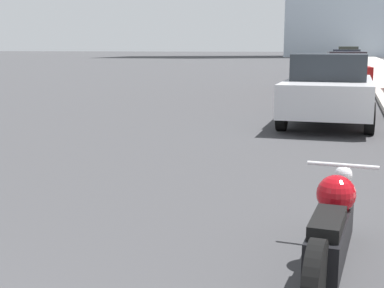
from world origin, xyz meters
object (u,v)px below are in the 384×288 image
parked_car_blue (346,63)px  parked_car_yellow (348,57)px  parked_car_silver (329,88)px  motorcycle (332,229)px  parked_car_white (350,56)px  parked_car_red (345,71)px

parked_car_blue → parked_car_yellow: size_ratio=0.87×
parked_car_silver → motorcycle: bearing=-87.0°
parked_car_yellow → parked_car_white: 13.10m
parked_car_yellow → parked_car_white: parked_car_yellow is taller
parked_car_yellow → parked_car_silver: bearing=-90.3°
parked_car_silver → parked_car_blue: (0.22, 21.66, 0.00)m
motorcycle → parked_car_silver: parked_car_silver is taller
motorcycle → parked_car_blue: bearing=94.7°
parked_car_silver → parked_car_white: (0.44, 47.31, 0.02)m
parked_car_silver → parked_car_white: parked_car_white is taller
parked_car_red → parked_car_yellow: 23.61m
parked_car_silver → parked_car_yellow: (0.29, 34.22, 0.08)m
parked_car_silver → parked_car_blue: parked_car_blue is taller
motorcycle → parked_car_silver: 8.73m
parked_car_blue → parked_car_red: bearing=-90.1°
motorcycle → parked_car_yellow: (-0.07, 42.93, 0.53)m
parked_car_red → parked_car_blue: (-0.04, 11.04, 0.03)m
parked_car_white → parked_car_red: bearing=-90.9°
parked_car_silver → parked_car_white: 47.32m
parked_car_blue → parked_car_yellow: 12.56m
motorcycle → parked_car_white: 56.02m
parked_car_red → parked_car_blue: bearing=85.2°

